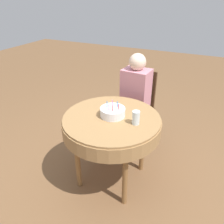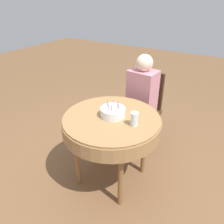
# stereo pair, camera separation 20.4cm
# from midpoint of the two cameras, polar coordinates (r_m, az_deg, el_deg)

# --- Properties ---
(ground_plane) EXTENTS (12.00, 12.00, 0.00)m
(ground_plane) POSITION_cam_midpoint_polar(r_m,az_deg,el_deg) (2.54, -2.49, -16.53)
(ground_plane) COLOR brown
(dining_table) EXTENTS (0.95, 0.95, 0.77)m
(dining_table) POSITION_cam_midpoint_polar(r_m,az_deg,el_deg) (2.11, -2.88, -3.60)
(dining_table) COLOR #9E7547
(dining_table) RESTS_ON ground_plane
(chair) EXTENTS (0.44, 0.44, 0.96)m
(chair) POSITION_cam_midpoint_polar(r_m,az_deg,el_deg) (2.84, 4.59, 1.76)
(chair) COLOR #4C331E
(chair) RESTS_ON ground_plane
(person) EXTENTS (0.34, 0.36, 1.20)m
(person) POSITION_cam_midpoint_polar(r_m,az_deg,el_deg) (2.67, 3.84, 4.90)
(person) COLOR beige
(person) RESTS_ON ground_plane
(birthday_cake) EXTENTS (0.24, 0.24, 0.14)m
(birthday_cake) POSITION_cam_midpoint_polar(r_m,az_deg,el_deg) (2.06, -2.62, -0.08)
(birthday_cake) COLOR white
(birthday_cake) RESTS_ON dining_table
(drinking_glass) EXTENTS (0.07, 0.07, 0.13)m
(drinking_glass) POSITION_cam_midpoint_polar(r_m,az_deg,el_deg) (1.93, 3.25, -1.58)
(drinking_glass) COLOR silver
(drinking_glass) RESTS_ON dining_table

